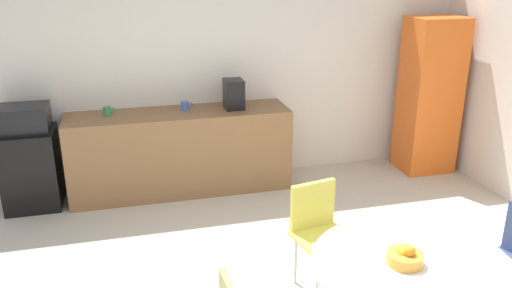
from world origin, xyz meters
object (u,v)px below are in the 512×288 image
object	(u,v)px
fruit_bowl	(405,256)
locker_cabinet	(429,96)
mug_white	(185,106)
mini_fridge	(31,169)
round_table	(411,281)
chair_yellow	(318,224)
microwave	(24,119)
coffee_maker	(234,94)
mug_green	(107,111)

from	to	relation	value
fruit_bowl	locker_cabinet	bearing A→B (deg)	55.99
mug_white	fruit_bowl	bearing A→B (deg)	-73.84
mini_fridge	locker_cabinet	world-z (taller)	locker_cabinet
round_table	chair_yellow	distance (m)	1.02
chair_yellow	mug_white	distance (m)	2.27
microwave	mini_fridge	bearing A→B (deg)	0.00
locker_cabinet	mug_white	size ratio (longest dim) A/B	14.18
fruit_bowl	coffee_maker	world-z (taller)	coffee_maker
fruit_bowl	mug_white	bearing A→B (deg)	106.16
locker_cabinet	round_table	bearing A→B (deg)	-123.15
locker_cabinet	chair_yellow	world-z (taller)	locker_cabinet
fruit_bowl	round_table	bearing A→B (deg)	-14.86
mug_white	coffee_maker	xyz separation A→B (m)	(0.53, -0.06, 0.11)
microwave	chair_yellow	distance (m)	3.14
chair_yellow	coffee_maker	world-z (taller)	coffee_maker
round_table	mug_green	world-z (taller)	mug_green
mini_fridge	coffee_maker	bearing A→B (deg)	0.00
microwave	locker_cabinet	distance (m)	4.47
fruit_bowl	mug_white	world-z (taller)	mug_white
mini_fridge	round_table	bearing A→B (deg)	-49.88
chair_yellow	mini_fridge	bearing A→B (deg)	139.12
round_table	fruit_bowl	size ratio (longest dim) A/B	5.56
coffee_maker	mug_green	bearing A→B (deg)	177.13
mini_fridge	locker_cabinet	distance (m)	4.50
microwave	mug_white	xyz separation A→B (m)	(1.61, 0.06, 0.00)
mug_white	chair_yellow	bearing A→B (deg)	-70.48
locker_cabinet	mug_green	size ratio (longest dim) A/B	14.18
microwave	round_table	xyz separation A→B (m)	(2.56, -3.03, -0.31)
fruit_bowl	mini_fridge	bearing A→B (deg)	129.66
mini_fridge	mug_white	size ratio (longest dim) A/B	6.32
mug_white	mug_green	size ratio (longest dim) A/B	1.00
fruit_bowl	mug_white	xyz separation A→B (m)	(-0.89, 3.08, 0.14)
round_table	mug_white	world-z (taller)	mug_white
microwave	round_table	bearing A→B (deg)	-49.88
fruit_bowl	mug_green	world-z (taller)	mug_green
mug_green	coffee_maker	distance (m)	1.34
fruit_bowl	microwave	bearing A→B (deg)	129.66
microwave	fruit_bowl	bearing A→B (deg)	-50.34
locker_cabinet	fruit_bowl	xyz separation A→B (m)	(-1.97, -2.92, -0.11)
coffee_maker	chair_yellow	bearing A→B (deg)	-83.85
locker_cabinet	mini_fridge	bearing A→B (deg)	178.72
mini_fridge	coffee_maker	world-z (taller)	coffee_maker
round_table	fruit_bowl	bearing A→B (deg)	165.14
mini_fridge	microwave	size ratio (longest dim) A/B	1.70
microwave	locker_cabinet	size ratio (longest dim) A/B	0.26
microwave	chair_yellow	bearing A→B (deg)	-40.88
mug_white	coffee_maker	distance (m)	0.54
mini_fridge	locker_cabinet	bearing A→B (deg)	-1.28
mug_green	round_table	bearing A→B (deg)	-60.50
chair_yellow	mug_white	bearing A→B (deg)	109.52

